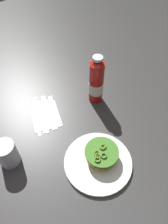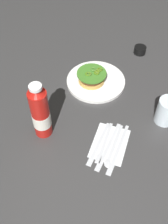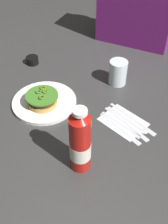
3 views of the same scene
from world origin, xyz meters
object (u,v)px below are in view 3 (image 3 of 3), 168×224
at_px(water_glass, 118,72).
at_px(fork_utensil, 124,126).
at_px(butter_knife, 129,125).
at_px(diner_person, 138,0).
at_px(burger_sandwich, 42,99).
at_px(steak_knife, 122,130).
at_px(condiment_cup, 32,60).
at_px(dinner_plate, 44,102).
at_px(ketchup_bottle, 80,143).
at_px(spoon_utensil, 132,123).
at_px(napkin, 123,122).
at_px(table_knife, 135,120).

bearing_deg(water_glass, fork_utensil, -64.01).
bearing_deg(butter_knife, diner_person, 106.59).
bearing_deg(burger_sandwich, steak_knife, 1.92).
relative_size(water_glass, condiment_cup, 1.83).
relative_size(dinner_plate, ketchup_bottle, 1.06).
bearing_deg(diner_person, condiment_cup, -130.71).
xyz_separation_m(ketchup_bottle, butter_knife, (0.08, 0.23, -0.10)).
bearing_deg(dinner_plate, water_glass, 50.01).
xyz_separation_m(steak_knife, spoon_utensil, (0.02, 0.05, 0.00)).
distance_m(napkin, spoon_utensil, 0.03).
xyz_separation_m(condiment_cup, fork_utensil, (0.53, -0.21, -0.01)).
bearing_deg(ketchup_bottle, water_glass, 95.87).
xyz_separation_m(dinner_plate, condiment_cup, (-0.20, 0.22, 0.01)).
bearing_deg(water_glass, table_knife, -53.66).
bearing_deg(spoon_utensil, butter_knife, -116.75).
height_order(steak_knife, table_knife, same).
bearing_deg(spoon_utensil, steak_knife, -113.73).
relative_size(condiment_cup, diner_person, 0.11).
xyz_separation_m(fork_utensil, table_knife, (0.03, 0.05, 0.00)).
distance_m(condiment_cup, diner_person, 0.59).
relative_size(burger_sandwich, ketchup_bottle, 0.52).
relative_size(dinner_plate, spoon_utensil, 1.41).
xyz_separation_m(ketchup_bottle, table_knife, (0.10, 0.27, -0.10)).
bearing_deg(napkin, fork_utensil, -63.92).
relative_size(condiment_cup, fork_utensil, 0.33).
bearing_deg(butter_knife, table_knife, 69.93).
bearing_deg(condiment_cup, diner_person, 49.29).
relative_size(burger_sandwich, diner_person, 0.25).
bearing_deg(fork_utensil, butter_knife, 41.36).
xyz_separation_m(burger_sandwich, butter_knife, (0.34, 0.04, -0.03)).
relative_size(napkin, butter_knife, 0.78).
height_order(dinner_plate, water_glass, water_glass).
xyz_separation_m(dinner_plate, water_glass, (0.21, 0.25, 0.05)).
height_order(ketchup_bottle, butter_knife, ketchup_bottle).
bearing_deg(water_glass, steak_knife, -65.94).
height_order(water_glass, napkin, water_glass).
bearing_deg(dinner_plate, napkin, 6.51).
bearing_deg(table_knife, butter_knife, -110.07).
bearing_deg(burger_sandwich, dinner_plate, 106.45).
bearing_deg(steak_knife, burger_sandwich, -178.08).
distance_m(dinner_plate, condiment_cup, 0.30).
bearing_deg(water_glass, ketchup_bottle, -84.13).
bearing_deg(napkin, dinner_plate, -173.49).
bearing_deg(napkin, ketchup_bottle, -103.61).
bearing_deg(ketchup_bottle, spoon_utensil, 69.67).
bearing_deg(butter_knife, burger_sandwich, -172.62).
xyz_separation_m(water_glass, diner_person, (-0.05, 0.39, 0.16)).
height_order(dinner_plate, diner_person, diner_person).
distance_m(ketchup_bottle, butter_knife, 0.27).
bearing_deg(diner_person, dinner_plate, -103.88).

